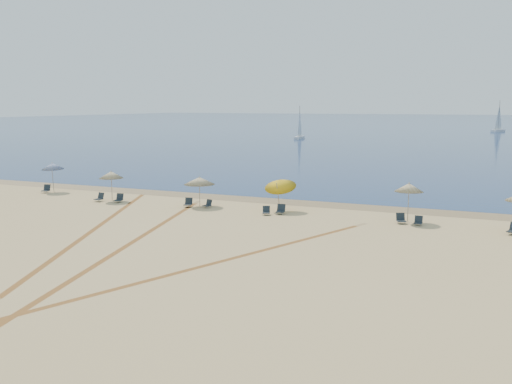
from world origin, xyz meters
TOP-DOWN VIEW (x-y plane):
  - ground at (0.00, 0.00)m, footprint 160.00×160.00m
  - ocean at (0.00, 225.00)m, footprint 500.00×500.00m
  - wet_sand at (0.00, 24.00)m, footprint 500.00×500.00m
  - umbrella_0 at (-19.51, 20.87)m, footprint 1.91×1.93m
  - umbrella_1 at (-12.01, 19.12)m, footprint 1.90×1.90m
  - umbrella_2 at (-4.46, 19.71)m, footprint 2.33×2.33m
  - umbrella_3 at (1.77, 20.20)m, footprint 2.28×2.33m
  - umbrella_4 at (10.75, 19.83)m, footprint 1.85×1.86m
  - chair_0 at (-19.82, 20.31)m, footprint 0.72×0.79m
  - chair_1 at (-12.78, 18.55)m, footprint 0.65×0.73m
  - chair_2 at (-11.07, 18.74)m, footprint 0.64×0.73m
  - chair_3 at (-5.13, 19.14)m, footprint 0.69×0.76m
  - chair_4 at (-3.60, 19.37)m, footprint 0.65×0.70m
  - chair_5 at (1.37, 18.53)m, footprint 0.68×0.73m
  - chair_6 at (2.22, 19.14)m, footprint 0.64×0.73m
  - chair_7 at (10.40, 19.23)m, footprint 0.74×0.79m
  - chair_8 at (11.50, 19.08)m, footprint 0.51×0.60m
  - sailboat_0 at (-21.96, 100.22)m, footprint 1.50×4.97m
  - sailboat_2 at (20.25, 150.14)m, footprint 3.92×5.91m
  - tire_tracks at (-2.48, 8.05)m, footprint 46.73×44.24m

SIDE VIEW (x-z plane):
  - ground at x=0.00m, z-range 0.00..0.00m
  - tire_tracks at x=-2.48m, z-range 0.00..0.00m
  - wet_sand at x=0.00m, z-range 0.00..0.00m
  - ocean at x=0.00m, z-range 0.01..0.01m
  - chair_8 at x=11.50m, z-range -0.04..0.56m
  - chair_4 at x=-3.60m, z-range -0.04..0.56m
  - chair_5 at x=1.37m, z-range -0.04..0.57m
  - chair_7 at x=10.40m, z-range -0.04..0.62m
  - chair_3 at x=-5.13m, z-range -0.04..0.63m
  - chair_1 at x=-12.78m, z-range -0.04..0.63m
  - chair_2 at x=-11.07m, z-range -0.04..0.64m
  - chair_6 at x=2.22m, z-range -0.04..0.65m
  - chair_0 at x=-19.82m, z-range -0.04..0.65m
  - umbrella_2 at x=-4.46m, z-range 0.79..3.06m
  - umbrella_3 at x=1.77m, z-range 0.67..3.33m
  - umbrella_1 at x=-12.01m, z-range 0.87..3.29m
  - sailboat_0 at x=-21.96m, z-range -1.44..5.87m
  - umbrella_0 at x=-19.51m, z-range 0.96..3.57m
  - umbrella_4 at x=10.75m, z-range 0.97..3.59m
  - sailboat_2 at x=20.25m, z-range -1.72..7.00m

